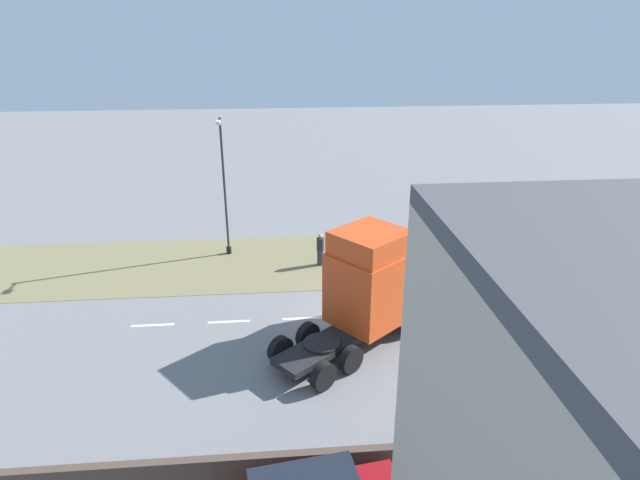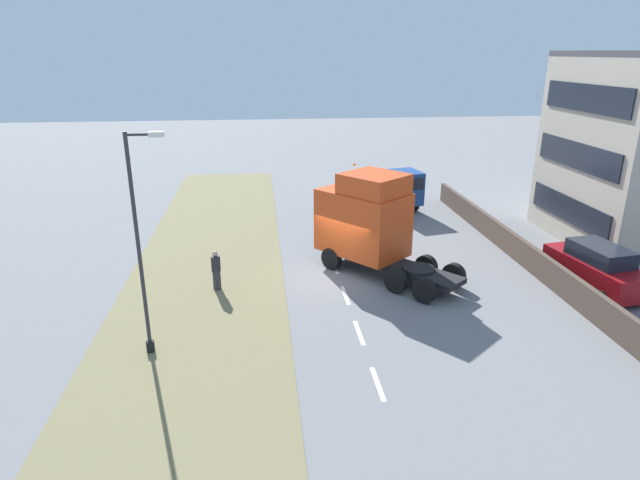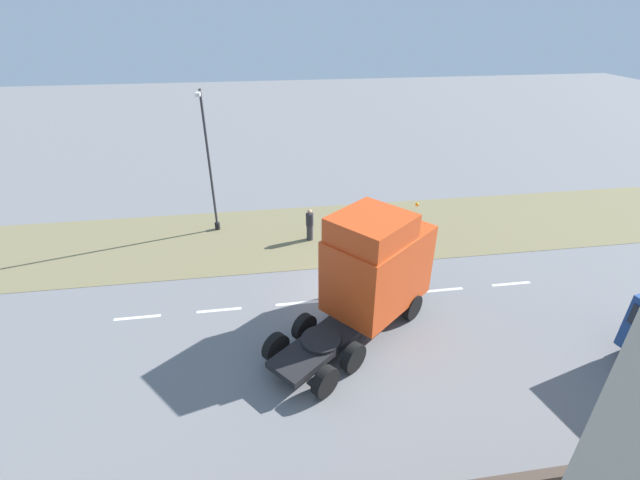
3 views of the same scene
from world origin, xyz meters
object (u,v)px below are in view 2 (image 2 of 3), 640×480
Objects in this scene: lorry_cab at (368,222)px; lamp_post at (142,255)px; parked_car at (596,267)px; pedestrian at (216,271)px; flatbed_truck at (398,189)px.

lorry_cab is 10.85m from lamp_post.
lamp_post is (-18.00, -3.21, 2.57)m from parked_car.
parked_car is 2.81× the size of pedestrian.
pedestrian is at bearing 165.60° from parked_car.
lorry_cab is at bearing 12.64° from pedestrian.
lamp_post is 5.88m from pedestrian.
pedestrian is (1.82, 4.91, -2.68)m from lamp_post.
lorry_cab is at bearing 56.13° from flatbed_truck.
lorry_cab reaches higher than pedestrian.
lamp_post is at bearing -178.30° from parked_car.
flatbed_truck is at bearing 51.88° from lamp_post.
parked_car is (5.42, -12.82, -0.42)m from flatbed_truck.
pedestrian is (-16.18, 1.70, -0.11)m from parked_car.
parked_car is at bearing -58.49° from lorry_cab.
lamp_post reaches higher than pedestrian.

